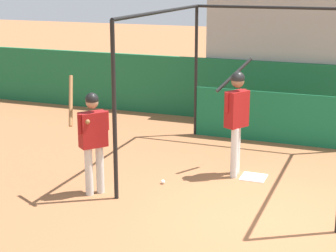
% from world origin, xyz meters
% --- Properties ---
extents(ground_plane, '(60.00, 60.00, 0.00)m').
position_xyz_m(ground_plane, '(0.00, 0.00, 0.00)').
color(ground_plane, '#935B38').
extents(outfield_wall, '(24.00, 0.12, 1.52)m').
position_xyz_m(outfield_wall, '(0.00, 5.55, 0.76)').
color(outfield_wall, '#196038').
rests_on(outfield_wall, ground).
extents(bleacher_section, '(5.40, 3.20, 3.20)m').
position_xyz_m(bleacher_section, '(-0.00, 7.21, 1.60)').
color(bleacher_section, '#9E9E99').
rests_on(bleacher_section, ground).
extents(batting_cage, '(3.54, 4.14, 2.90)m').
position_xyz_m(batting_cage, '(-0.70, 3.16, 1.28)').
color(batting_cage, black).
rests_on(batting_cage, ground).
extents(home_plate, '(0.44, 0.44, 0.02)m').
position_xyz_m(home_plate, '(-0.55, 1.69, 0.01)').
color(home_plate, white).
rests_on(home_plate, ground).
extents(player_batter, '(0.63, 0.94, 2.06)m').
position_xyz_m(player_batter, '(-0.91, 1.70, 1.17)').
color(player_batter, silver).
rests_on(player_batter, ground).
extents(player_waiting, '(0.59, 0.77, 1.99)m').
position_xyz_m(player_waiting, '(-2.86, -0.02, 1.03)').
color(player_waiting, silver).
rests_on(player_waiting, ground).
extents(baseball, '(0.07, 0.07, 0.07)m').
position_xyz_m(baseball, '(-1.96, 0.81, 0.04)').
color(baseball, white).
rests_on(baseball, ground).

